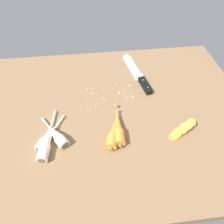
# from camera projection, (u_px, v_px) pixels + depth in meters

# --- Properties ---
(ground_plane) EXTENTS (1.20, 0.90, 0.04)m
(ground_plane) POSITION_uv_depth(u_px,v_px,m) (111.00, 114.00, 0.89)
(ground_plane) COLOR brown
(chefs_knife) EXTENTS (0.09, 0.35, 0.04)m
(chefs_knife) POSITION_uv_depth(u_px,v_px,m) (136.00, 71.00, 1.05)
(chefs_knife) COLOR silver
(chefs_knife) RESTS_ON ground_plane
(whole_carrot) EXTENTS (0.05, 0.21, 0.04)m
(whole_carrot) POSITION_uv_depth(u_px,v_px,m) (118.00, 127.00, 0.79)
(whole_carrot) COLOR orange
(whole_carrot) RESTS_ON ground_plane
(whole_carrot_second) EXTENTS (0.08, 0.19, 0.04)m
(whole_carrot_second) POSITION_uv_depth(u_px,v_px,m) (114.00, 132.00, 0.78)
(whole_carrot_second) COLOR orange
(whole_carrot_second) RESTS_ON ground_plane
(parsnip_front) EXTENTS (0.12, 0.16, 0.04)m
(parsnip_front) POSITION_uv_depth(u_px,v_px,m) (57.00, 136.00, 0.77)
(parsnip_front) COLOR silver
(parsnip_front) RESTS_ON ground_plane
(parsnip_mid_left) EXTENTS (0.10, 0.17, 0.04)m
(parsnip_mid_left) POSITION_uv_depth(u_px,v_px,m) (48.00, 137.00, 0.76)
(parsnip_mid_left) COLOR silver
(parsnip_mid_left) RESTS_ON ground_plane
(parsnip_mid_right) EXTENTS (0.06, 0.24, 0.04)m
(parsnip_mid_right) POSITION_uv_depth(u_px,v_px,m) (46.00, 142.00, 0.75)
(parsnip_mid_right) COLOR silver
(parsnip_mid_right) RESTS_ON ground_plane
(carrot_slice_stack) EXTENTS (0.12, 0.08, 0.04)m
(carrot_slice_stack) POSITION_uv_depth(u_px,v_px,m) (182.00, 130.00, 0.79)
(carrot_slice_stack) COLOR orange
(carrot_slice_stack) RESTS_ON ground_plane
(mince_crumbs) EXTENTS (0.22, 0.12, 0.01)m
(mince_crumbs) POSITION_uv_depth(u_px,v_px,m) (112.00, 93.00, 0.94)
(mince_crumbs) COLOR beige
(mince_crumbs) RESTS_ON ground_plane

